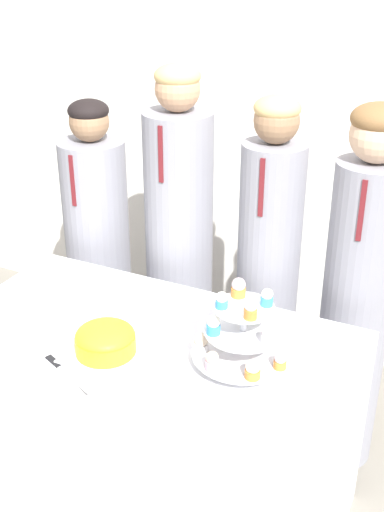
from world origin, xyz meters
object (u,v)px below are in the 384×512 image
at_px(student_2, 267,285).
at_px(cupcake_stand, 242,333).
at_px(student_1, 179,259).
at_px(cake_knife, 61,368).
at_px(student_0, 99,259).
at_px(round_cake, 105,341).
at_px(student_3, 357,302).

bearing_deg(student_2, cupcake_stand, -77.58).
bearing_deg(student_1, cupcake_stand, -49.11).
xyz_separation_m(cake_knife, student_0, (-0.46, 0.89, -0.12)).
bearing_deg(round_cake, cake_knife, -123.88).
bearing_deg(student_0, round_cake, -54.54).
bearing_deg(cake_knife, cupcake_stand, 51.14).
distance_m(student_2, student_3, 0.36).
xyz_separation_m(student_1, student_2, (0.40, -0.00, -0.03)).
xyz_separation_m(round_cake, cupcake_stand, (0.41, 0.14, 0.06)).
xyz_separation_m(cupcake_stand, student_3, (0.23, 0.62, -0.16)).
bearing_deg(student_2, student_0, 180.00).
relative_size(student_0, student_1, 0.89).
relative_size(cupcake_stand, student_0, 0.23).
relative_size(cake_knife, student_2, 0.15).
distance_m(cupcake_stand, student_0, 1.16).
height_order(cake_knife, student_2, student_2).
relative_size(round_cake, student_0, 0.17).
xyz_separation_m(round_cake, student_2, (0.27, 0.76, -0.11)).
xyz_separation_m(cake_knife, cupcake_stand, (0.50, 0.27, 0.11)).
xyz_separation_m(student_0, student_1, (0.42, 0.00, 0.09)).
distance_m(cake_knife, cupcake_stand, 0.58).
xyz_separation_m(student_0, student_2, (0.82, -0.00, 0.06)).
bearing_deg(student_3, student_1, 180.00).
bearing_deg(student_2, student_1, 180.00).
distance_m(round_cake, student_0, 0.95).
bearing_deg(student_3, student_0, -180.00).
xyz_separation_m(student_0, student_3, (1.18, 0.00, 0.08)).
relative_size(cake_knife, student_3, 0.15).
height_order(cupcake_stand, student_3, student_3).
relative_size(round_cake, student_3, 0.16).
bearing_deg(student_0, student_2, -0.00).
relative_size(student_2, student_3, 0.99).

